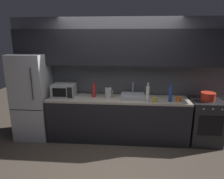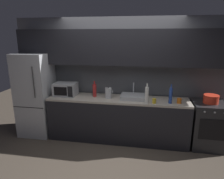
% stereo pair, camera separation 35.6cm
% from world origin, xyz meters
% --- Properties ---
extents(ground_plane, '(10.00, 10.00, 0.00)m').
position_xyz_m(ground_plane, '(0.00, 0.00, 0.00)').
color(ground_plane, '#4C4238').
extents(back_wall, '(4.57, 0.44, 2.50)m').
position_xyz_m(back_wall, '(0.00, 1.20, 1.55)').
color(back_wall, slate).
rests_on(back_wall, ground).
extents(counter_run, '(2.83, 0.60, 0.90)m').
position_xyz_m(counter_run, '(0.00, 0.90, 0.45)').
color(counter_run, black).
rests_on(counter_run, ground).
extents(refrigerator, '(0.68, 0.69, 1.78)m').
position_xyz_m(refrigerator, '(-1.80, 0.90, 0.89)').
color(refrigerator, '#B7BABF').
rests_on(refrigerator, ground).
extents(oven_range, '(0.60, 0.62, 0.90)m').
position_xyz_m(oven_range, '(1.76, 0.90, 0.45)').
color(oven_range, '#232326').
rests_on(oven_range, ground).
extents(microwave, '(0.46, 0.35, 0.27)m').
position_xyz_m(microwave, '(-1.12, 0.92, 1.04)').
color(microwave, '#A8AAAF').
rests_on(microwave, counter_run).
extents(sink_basin, '(0.48, 0.38, 0.30)m').
position_xyz_m(sink_basin, '(0.30, 0.93, 0.94)').
color(sink_basin, '#ADAFB5').
rests_on(sink_basin, counter_run).
extents(kettle, '(0.17, 0.13, 0.24)m').
position_xyz_m(kettle, '(-0.19, 0.89, 1.01)').
color(kettle, '#B7BABF').
rests_on(kettle, counter_run).
extents(wine_bottle_white, '(0.07, 0.07, 0.38)m').
position_xyz_m(wine_bottle_white, '(0.57, 0.68, 1.06)').
color(wine_bottle_white, silver).
rests_on(wine_bottle_white, counter_run).
extents(wine_bottle_blue, '(0.06, 0.06, 0.37)m').
position_xyz_m(wine_bottle_blue, '(1.01, 0.76, 1.05)').
color(wine_bottle_blue, '#234299').
rests_on(wine_bottle_blue, counter_run).
extents(wine_bottle_red, '(0.08, 0.08, 0.33)m').
position_xyz_m(wine_bottle_red, '(-0.49, 0.94, 1.04)').
color(wine_bottle_red, '#A82323').
rests_on(wine_bottle_red, counter_run).
extents(mug_yellow, '(0.07, 0.07, 0.09)m').
position_xyz_m(mug_yellow, '(0.72, 0.71, 0.95)').
color(mug_yellow, gold).
rests_on(mug_yellow, counter_run).
extents(mug_orange, '(0.08, 0.08, 0.10)m').
position_xyz_m(mug_orange, '(1.18, 0.79, 0.95)').
color(mug_orange, orange).
rests_on(mug_orange, counter_run).
extents(cooking_pot, '(0.28, 0.28, 0.16)m').
position_xyz_m(cooking_pot, '(1.76, 0.90, 0.98)').
color(cooking_pot, red).
rests_on(cooking_pot, oven_range).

